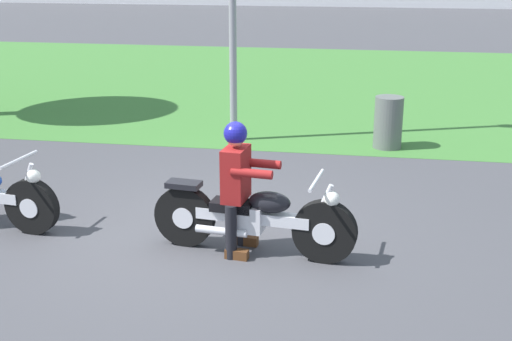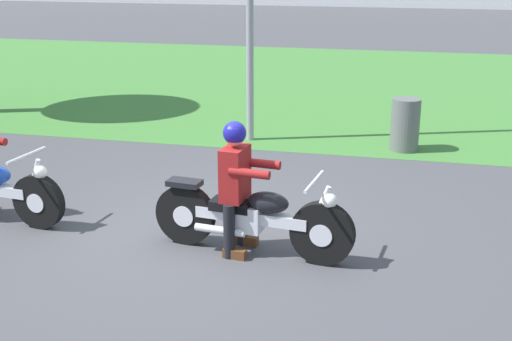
% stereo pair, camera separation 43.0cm
% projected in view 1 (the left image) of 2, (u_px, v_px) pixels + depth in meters
% --- Properties ---
extents(ground, '(120.00, 120.00, 0.00)m').
position_uv_depth(ground, '(198.00, 237.00, 7.51)').
color(ground, '#424247').
extents(grass_verge, '(60.00, 12.00, 0.01)m').
position_uv_depth(grass_verge, '(295.00, 82.00, 16.40)').
color(grass_verge, '#3D7533').
rests_on(grass_verge, ground).
extents(motorcycle_lead, '(2.18, 0.66, 0.89)m').
position_uv_depth(motorcycle_lead, '(253.00, 218.00, 7.00)').
color(motorcycle_lead, black).
rests_on(motorcycle_lead, ground).
extents(rider_lead, '(0.58, 0.50, 1.41)m').
position_uv_depth(rider_lead, '(238.00, 177.00, 6.92)').
color(rider_lead, black).
rests_on(rider_lead, ground).
extents(trash_can, '(0.45, 0.45, 0.84)m').
position_uv_depth(trash_can, '(388.00, 122.00, 10.83)').
color(trash_can, '#595E5B').
rests_on(trash_can, ground).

